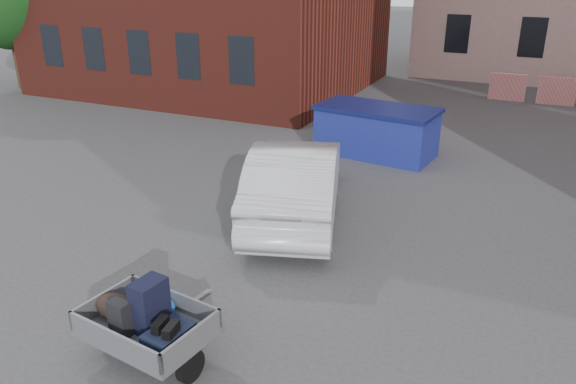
% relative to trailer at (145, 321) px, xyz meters
% --- Properties ---
extents(ground, '(120.00, 120.00, 0.00)m').
position_rel_trailer_xyz_m(ground, '(0.40, 2.87, -0.61)').
color(ground, '#38383A').
rests_on(ground, ground).
extents(barriers, '(4.70, 0.18, 1.00)m').
position_rel_trailer_xyz_m(barriers, '(4.60, 17.87, -0.11)').
color(barriers, red).
rests_on(barriers, ground).
extents(trailer, '(1.73, 1.90, 1.20)m').
position_rel_trailer_xyz_m(trailer, '(0.00, 0.00, 0.00)').
color(trailer, black).
rests_on(trailer, ground).
extents(dumpster, '(3.31, 1.99, 1.32)m').
position_rel_trailer_xyz_m(dumpster, '(0.24, 9.54, 0.06)').
color(dumpster, navy).
rests_on(dumpster, ground).
extents(silver_car, '(3.09, 5.07, 1.58)m').
position_rel_trailer_xyz_m(silver_car, '(-0.12, 5.02, 0.18)').
color(silver_car, silver).
rests_on(silver_car, ground).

